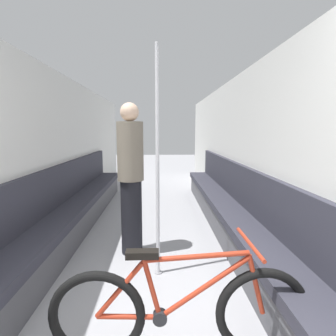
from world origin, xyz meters
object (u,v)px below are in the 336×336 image
at_px(bench_seat_row_left, 72,212).
at_px(passenger_standing, 131,177).
at_px(bicycle, 180,311).
at_px(bench_seat_row_right, 228,210).
at_px(grab_pole_near, 157,167).

bearing_deg(bench_seat_row_left, passenger_standing, -34.29).
distance_m(bench_seat_row_left, bicycle, 2.50).
distance_m(bench_seat_row_right, grab_pole_near, 1.67).
bearing_deg(bench_seat_row_left, bench_seat_row_right, 0.00).
distance_m(bench_seat_row_left, passenger_standing, 1.24).
distance_m(bench_seat_row_left, bench_seat_row_right, 2.21).
bearing_deg(bicycle, passenger_standing, 102.49).
xyz_separation_m(bench_seat_row_right, passenger_standing, (-1.31, -0.61, 0.59)).
distance_m(bench_seat_row_right, bicycle, 2.27).
height_order(bench_seat_row_left, passenger_standing, passenger_standing).
bearing_deg(passenger_standing, grab_pole_near, -29.52).
relative_size(bench_seat_row_left, bicycle, 3.15).
relative_size(grab_pole_near, passenger_standing, 1.28).
relative_size(bench_seat_row_right, passenger_standing, 2.95).
xyz_separation_m(bench_seat_row_left, passenger_standing, (0.90, -0.61, 0.59)).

